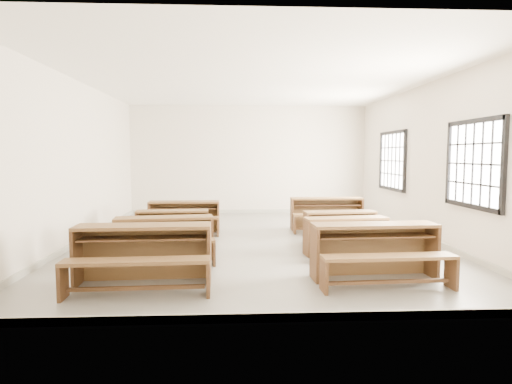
{
  "coord_description": "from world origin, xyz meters",
  "views": [
    {
      "loc": [
        -0.43,
        -8.57,
        1.75
      ],
      "look_at": [
        0.0,
        0.0,
        1.0
      ],
      "focal_mm": 30.0,
      "sensor_mm": 36.0,
      "label": 1
    }
  ],
  "objects_px": {
    "desk_set_0": "(143,250)",
    "desk_set_5": "(347,233)",
    "desk_set_6": "(341,225)",
    "desk_set_2": "(173,224)",
    "desk_set_3": "(184,215)",
    "desk_set_4": "(375,247)",
    "desk_set_1": "(164,235)",
    "desk_set_7": "(327,211)"
  },
  "relations": [
    {
      "from": "desk_set_0",
      "to": "desk_set_5",
      "type": "xyz_separation_m",
      "value": [
        3.18,
        1.59,
        -0.09
      ]
    },
    {
      "from": "desk_set_5",
      "to": "desk_set_6",
      "type": "distance_m",
      "value": 0.97
    },
    {
      "from": "desk_set_2",
      "to": "desk_set_5",
      "type": "bearing_deg",
      "value": -25.18
    },
    {
      "from": "desk_set_3",
      "to": "desk_set_4",
      "type": "bearing_deg",
      "value": -51.45
    },
    {
      "from": "desk_set_1",
      "to": "desk_set_5",
      "type": "height_order",
      "value": "desk_set_1"
    },
    {
      "from": "desk_set_0",
      "to": "desk_set_1",
      "type": "xyz_separation_m",
      "value": [
        0.06,
        1.35,
        -0.05
      ]
    },
    {
      "from": "desk_set_2",
      "to": "desk_set_6",
      "type": "xyz_separation_m",
      "value": [
        3.33,
        -0.27,
        -0.0
      ]
    },
    {
      "from": "desk_set_4",
      "to": "desk_set_6",
      "type": "xyz_separation_m",
      "value": [
        0.12,
        2.45,
        -0.09
      ]
    },
    {
      "from": "desk_set_1",
      "to": "desk_set_4",
      "type": "relative_size",
      "value": 0.95
    },
    {
      "from": "desk_set_1",
      "to": "desk_set_3",
      "type": "distance_m",
      "value": 2.52
    },
    {
      "from": "desk_set_4",
      "to": "desk_set_5",
      "type": "xyz_separation_m",
      "value": [
        -0.01,
        1.49,
        -0.08
      ]
    },
    {
      "from": "desk_set_1",
      "to": "desk_set_4",
      "type": "distance_m",
      "value": 3.37
    },
    {
      "from": "desk_set_3",
      "to": "desk_set_7",
      "type": "height_order",
      "value": "desk_set_7"
    },
    {
      "from": "desk_set_6",
      "to": "desk_set_1",
      "type": "bearing_deg",
      "value": -165.62
    },
    {
      "from": "desk_set_5",
      "to": "desk_set_6",
      "type": "xyz_separation_m",
      "value": [
        0.13,
        0.96,
        -0.01
      ]
    },
    {
      "from": "desk_set_1",
      "to": "desk_set_6",
      "type": "height_order",
      "value": "desk_set_1"
    },
    {
      "from": "desk_set_3",
      "to": "desk_set_5",
      "type": "relative_size",
      "value": 1.03
    },
    {
      "from": "desk_set_4",
      "to": "desk_set_6",
      "type": "height_order",
      "value": "desk_set_4"
    },
    {
      "from": "desk_set_0",
      "to": "desk_set_6",
      "type": "relative_size",
      "value": 1.23
    },
    {
      "from": "desk_set_1",
      "to": "desk_set_7",
      "type": "height_order",
      "value": "desk_set_7"
    },
    {
      "from": "desk_set_6",
      "to": "desk_set_2",
      "type": "bearing_deg",
      "value": 169.49
    },
    {
      "from": "desk_set_2",
      "to": "desk_set_3",
      "type": "distance_m",
      "value": 1.06
    },
    {
      "from": "desk_set_2",
      "to": "desk_set_4",
      "type": "xyz_separation_m",
      "value": [
        3.21,
        -2.73,
        0.08
      ]
    },
    {
      "from": "desk_set_2",
      "to": "desk_set_5",
      "type": "xyz_separation_m",
      "value": [
        3.2,
        -1.24,
        0.01
      ]
    },
    {
      "from": "desk_set_7",
      "to": "desk_set_3",
      "type": "bearing_deg",
      "value": -174.87
    },
    {
      "from": "desk_set_3",
      "to": "desk_set_4",
      "type": "height_order",
      "value": "desk_set_4"
    },
    {
      "from": "desk_set_3",
      "to": "desk_set_4",
      "type": "xyz_separation_m",
      "value": [
        3.1,
        -3.78,
        0.05
      ]
    },
    {
      "from": "desk_set_1",
      "to": "desk_set_5",
      "type": "distance_m",
      "value": 3.13
    },
    {
      "from": "desk_set_7",
      "to": "desk_set_0",
      "type": "bearing_deg",
      "value": -128.31
    },
    {
      "from": "desk_set_4",
      "to": "desk_set_0",
      "type": "bearing_deg",
      "value": 179.34
    },
    {
      "from": "desk_set_5",
      "to": "desk_set_7",
      "type": "height_order",
      "value": "desk_set_7"
    },
    {
      "from": "desk_set_2",
      "to": "desk_set_6",
      "type": "distance_m",
      "value": 3.34
    },
    {
      "from": "desk_set_3",
      "to": "desk_set_5",
      "type": "bearing_deg",
      "value": -37.35
    },
    {
      "from": "desk_set_2",
      "to": "desk_set_7",
      "type": "xyz_separation_m",
      "value": [
        3.39,
        1.28,
        0.06
      ]
    },
    {
      "from": "desk_set_3",
      "to": "desk_set_6",
      "type": "relative_size",
      "value": 1.07
    },
    {
      "from": "desk_set_4",
      "to": "desk_set_5",
      "type": "distance_m",
      "value": 1.49
    },
    {
      "from": "desk_set_1",
      "to": "desk_set_7",
      "type": "distance_m",
      "value": 4.31
    },
    {
      "from": "desk_set_1",
      "to": "desk_set_4",
      "type": "bearing_deg",
      "value": -28.78
    },
    {
      "from": "desk_set_2",
      "to": "desk_set_6",
      "type": "relative_size",
      "value": 0.99
    },
    {
      "from": "desk_set_3",
      "to": "desk_set_4",
      "type": "distance_m",
      "value": 4.89
    },
    {
      "from": "desk_set_1",
      "to": "desk_set_6",
      "type": "relative_size",
      "value": 1.14
    },
    {
      "from": "desk_set_0",
      "to": "desk_set_2",
      "type": "relative_size",
      "value": 1.24
    }
  ]
}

